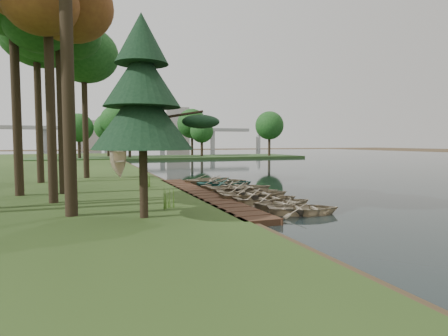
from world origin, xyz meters
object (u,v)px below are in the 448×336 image
object	(u,v)px
stored_rowboat	(119,173)
rowboat_2	(266,197)
pine_tree	(142,95)
boardwalk	(201,195)
rowboat_1	(285,201)
rowboat_0	(303,207)

from	to	relation	value
stored_rowboat	rowboat_2	bearing A→B (deg)	-115.44
stored_rowboat	pine_tree	size ratio (longest dim) A/B	0.50
boardwalk	pine_tree	bearing A→B (deg)	-124.71
boardwalk	rowboat_2	distance (m)	4.20
rowboat_1	stored_rowboat	xyz separation A→B (m)	(-6.32, 15.55, 0.33)
rowboat_0	rowboat_2	distance (m)	2.99
rowboat_0	rowboat_1	world-z (taller)	rowboat_0
rowboat_2	stored_rowboat	bearing A→B (deg)	27.32
stored_rowboat	pine_tree	distance (m)	17.26
rowboat_0	stored_rowboat	world-z (taller)	stored_rowboat
rowboat_0	boardwalk	bearing A→B (deg)	41.56
stored_rowboat	pine_tree	bearing A→B (deg)	-140.02
pine_tree	rowboat_1	bearing A→B (deg)	9.69
boardwalk	rowboat_0	distance (m)	6.96
rowboat_1	rowboat_2	bearing A→B (deg)	5.53
boardwalk	rowboat_0	world-z (taller)	rowboat_0
rowboat_1	pine_tree	xyz separation A→B (m)	(-6.84, -1.17, 4.58)
stored_rowboat	rowboat_1	bearing A→B (deg)	-116.14
rowboat_1	stored_rowboat	size ratio (longest dim) A/B	0.79
rowboat_2	pine_tree	xyz separation A→B (m)	(-6.50, -2.49, 4.55)
boardwalk	stored_rowboat	size ratio (longest dim) A/B	4.17
boardwalk	stored_rowboat	bearing A→B (deg)	108.34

